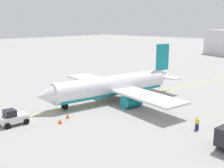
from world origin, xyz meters
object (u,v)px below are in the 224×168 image
at_px(pushback_tug, 13,118).
at_px(refueling_worker, 197,124).
at_px(airplane, 114,86).
at_px(safety_cone_wingtip, 60,121).
at_px(safety_cone_nose, 68,116).

height_order(pushback_tug, refueling_worker, pushback_tug).
relative_size(airplane, refueling_worker, 17.14).
bearing_deg(safety_cone_wingtip, refueling_worker, 126.59).
relative_size(refueling_worker, safety_cone_nose, 2.60).
xyz_separation_m(safety_cone_nose, safety_cone_wingtip, (2.11, 1.04, 0.03)).
distance_m(airplane, safety_cone_wingtip, 14.38).
relative_size(airplane, safety_cone_wingtip, 41.39).
xyz_separation_m(airplane, safety_cone_wingtip, (13.92, 2.86, -2.20)).
bearing_deg(safety_cone_nose, pushback_tug, -25.10).
relative_size(pushback_tug, refueling_worker, 2.20).
relative_size(safety_cone_nose, safety_cone_wingtip, 0.93).
bearing_deg(safety_cone_nose, safety_cone_wingtip, 26.30).
bearing_deg(safety_cone_nose, airplane, -171.28).
bearing_deg(refueling_worker, safety_cone_nose, -60.82).
height_order(airplane, pushback_tug, airplane).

